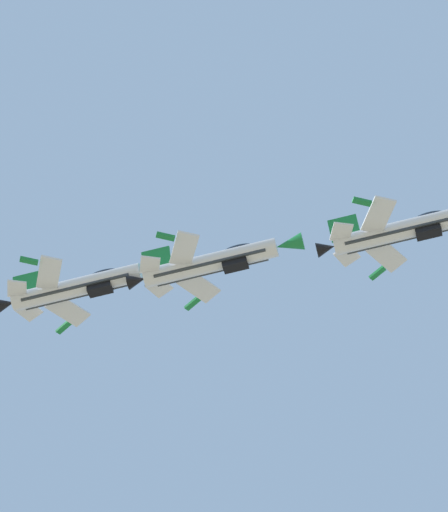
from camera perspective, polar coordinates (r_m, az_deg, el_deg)
name	(u,v)px	position (r m, az deg, el deg)	size (l,w,h in m)	color
fighter_jet_lead	(405,229)	(108.09, 8.35, 1.22)	(15.85, 9.64, 5.13)	silver
fighter_jet_left_wing	(213,262)	(108.46, -0.49, -0.29)	(15.85, 9.57, 5.18)	silver
fighter_jet_right_wing	(80,286)	(112.03, -6.67, -1.41)	(15.85, 9.70, 5.07)	silver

